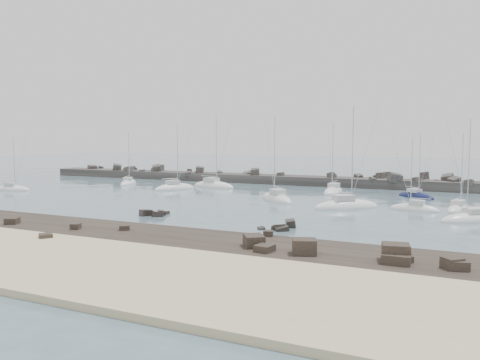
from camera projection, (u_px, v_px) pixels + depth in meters
The scene contains 17 objects.
ground at pixel (211, 207), 67.23m from camera, with size 400.00×400.00×0.00m, color #496472.
sand_strip at pixel (25, 259), 38.28m from camera, with size 140.00×14.00×1.00m, color beige.
rock_shelf at pixel (111, 236), 47.16m from camera, with size 140.00×12.00×2.07m.
rock_cluster_near at pixel (154, 215), 60.10m from camera, with size 3.63×3.43×1.35m.
rock_cluster_far at pixel (282, 229), 50.98m from camera, with size 3.83×4.06×1.75m.
breakwater at pixel (263, 181), 104.60m from camera, with size 115.00×7.37×4.98m.
sailboat_0 at pixel (13, 190), 89.36m from camera, with size 7.21×3.99×11.00m.
sailboat_1 at pixel (128, 183), 101.82m from camera, with size 4.93×8.20×12.39m.
sailboat_2 at pixel (175, 189), 91.06m from camera, with size 6.39×8.90×13.82m.
sailboat_3 at pixel (213, 186), 95.35m from camera, with size 10.38×4.82×15.79m.
sailboat_4 at pixel (276, 200), 74.65m from camera, with size 8.56×8.40×14.59m.
sailboat_5 at pixel (333, 192), 85.34m from camera, with size 2.93×8.64×13.64m.
sailboat_6 at pixel (346, 207), 66.61m from camera, with size 9.58×8.52×15.59m.
sailboat_7 at pixel (416, 197), 78.42m from camera, with size 7.15×6.53×11.74m.
sailboat_8 at pixel (414, 209), 64.40m from camera, with size 6.93×3.04×10.73m.
sailboat_9 at pixel (459, 209), 64.45m from camera, with size 4.27×7.52×11.44m.
sailboat_10 at pixel (471, 220), 56.11m from camera, with size 8.15×7.24×13.18m.
Camera 1 is at (31.70, -58.75, 9.87)m, focal length 35.00 mm.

